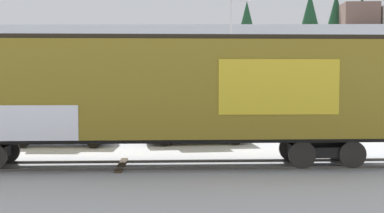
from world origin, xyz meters
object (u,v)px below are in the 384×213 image
object	(u,v)px
flagpole	(234,34)
parked_car_black	(196,125)
freight_car	(150,90)
parked_car_silver	(62,128)

from	to	relation	value
flagpole	parked_car_black	world-z (taller)	flagpole
freight_car	parked_car_silver	bearing A→B (deg)	131.35
parked_car_silver	parked_car_black	distance (m)	5.98
parked_car_silver	parked_car_black	xyz separation A→B (m)	(5.94, 0.70, 0.05)
flagpole	parked_car_silver	xyz separation A→B (m)	(-8.15, -8.17, -4.71)
flagpole	freight_car	bearing A→B (deg)	-105.90
freight_car	flagpole	distance (m)	13.99
parked_car_silver	parked_car_black	size ratio (longest dim) A/B	0.92
freight_car	parked_car_black	bearing A→B (deg)	74.85
flagpole	parked_car_black	distance (m)	9.08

